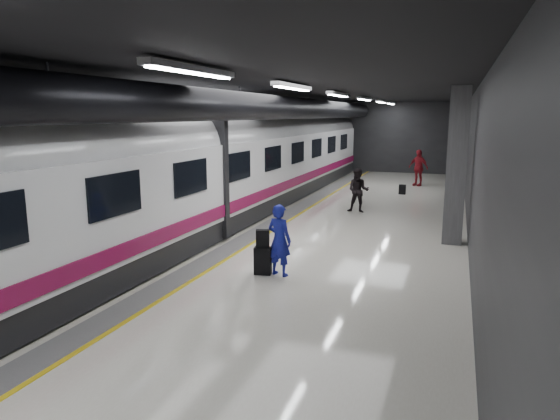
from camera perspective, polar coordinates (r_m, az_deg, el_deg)
The scene contains 9 objects.
ground at distance 14.34m, azimuth 0.36°, elevation -4.14°, with size 40.00×40.00×0.00m, color silver.
platform_hall at distance 14.85m, azimuth 0.55°, elevation 10.19°, with size 10.02×40.02×4.51m.
train at distance 15.32m, azimuth -11.21°, elevation 4.50°, with size 3.05×38.00×4.05m.
traveler_main at distance 11.58m, azimuth -0.08°, elevation -3.46°, with size 0.62×0.40×1.69m, color #1629A9.
suitcase_main at distance 11.80m, azimuth -1.98°, elevation -5.81°, with size 0.40×0.25×0.65m, color black.
shoulder_bag at distance 11.67m, azimuth -1.99°, elevation -3.27°, with size 0.31×0.17×0.42m, color black.
traveler_far_a at distance 19.35m, azimuth 8.94°, elevation 2.21°, with size 0.82×0.64×1.70m, color black.
traveler_far_b at distance 27.38m, azimuth 15.52°, elevation 4.68°, with size 1.12×0.47×1.92m, color maroon.
suitcase_far at distance 24.32m, azimuth 13.81°, elevation 2.30°, with size 0.31×0.20×0.46m, color black.
Camera 1 is at (4.54, -13.09, 3.71)m, focal length 32.00 mm.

